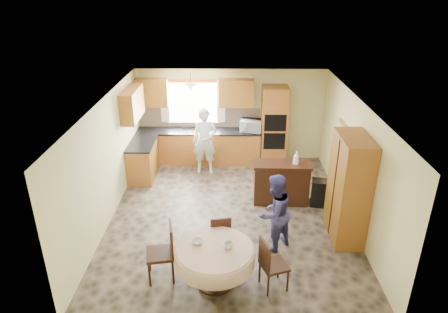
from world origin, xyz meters
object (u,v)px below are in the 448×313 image
chair_left (165,249)px  chair_right (270,262)px  chair_back (220,234)px  person_dining (274,213)px  person_sink (205,141)px  sideboard (281,184)px  dining_table (215,256)px  cupboard (349,189)px  oven_tower (274,126)px

chair_left → chair_right: 1.73m
chair_back → person_dining: person_dining is taller
chair_left → person_sink: person_sink is taller
sideboard → chair_left: (-2.21, -2.52, 0.12)m
chair_right → person_dining: (0.16, 1.08, 0.24)m
dining_table → person_sink: (-0.40, 4.22, 0.28)m
dining_table → chair_right: chair_right is taller
sideboard → person_sink: (-1.78, 1.52, 0.40)m
dining_table → cupboard: bearing=30.1°
chair_left → dining_table: bearing=66.9°
dining_table → chair_left: size_ratio=1.25×
sideboard → dining_table: bearing=-115.9°
chair_back → person_sink: size_ratio=0.52×
sideboard → person_dining: 1.73m
person_sink → sideboard: bearing=-40.2°
chair_right → person_sink: size_ratio=0.54×
dining_table → chair_back: chair_back is taller
oven_tower → person_sink: (-1.80, -0.58, -0.21)m
cupboard → chair_left: (-3.29, -1.25, -0.47)m
sideboard → person_dining: person_dining is taller
chair_left → person_sink: (0.43, 4.05, 0.28)m
oven_tower → sideboard: oven_tower is taller
dining_table → sideboard: bearing=63.0°
cupboard → chair_left: size_ratio=2.01×
dining_table → chair_right: bearing=-4.0°
chair_right → person_dining: size_ratio=0.62×
cupboard → person_dining: bearing=-164.1°
chair_left → chair_right: bearing=71.1°
person_sink → dining_table: bearing=-84.2°
chair_back → chair_right: bearing=125.9°
cupboard → dining_table: size_ratio=1.61×
sideboard → chair_right: bearing=-98.9°
oven_tower → person_dining: 3.81m
chair_right → person_sink: bearing=-2.7°
sideboard → person_sink: size_ratio=0.74×
person_dining → cupboard: bearing=154.5°
sideboard → oven_tower: bearing=90.7°
oven_tower → person_dining: oven_tower is taller
sideboard → chair_back: size_ratio=1.42×
dining_table → chair_back: size_ratio=1.46×
oven_tower → person_sink: size_ratio=1.24×
dining_table → person_sink: 4.25m
sideboard → person_sink: person_sink is taller
dining_table → chair_back: bearing=84.5°
dining_table → chair_left: (-0.83, 0.18, -0.00)m
sideboard → chair_right: chair_right is taller
chair_back → person_sink: bearing=-92.8°
cupboard → person_sink: size_ratio=1.22×
person_dining → chair_back: bearing=-23.9°
oven_tower → chair_back: size_ratio=2.40×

